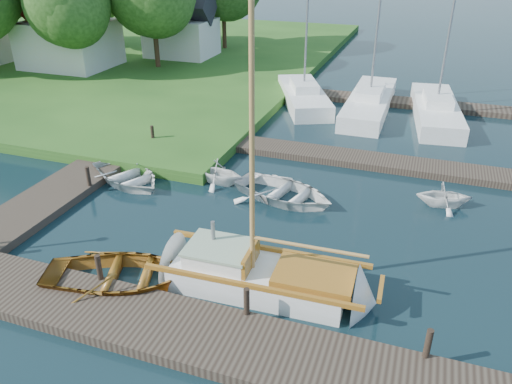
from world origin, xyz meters
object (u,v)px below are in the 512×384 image
(house_c, at_px, (181,29))
(sailboat, at_px, (265,279))
(house_a, at_px, (67,32))
(tender_c, at_px, (284,190))
(tender_b, at_px, (219,170))
(tender_a, at_px, (127,173))
(marina_boat_1, at_px, (370,101))
(mooring_post_4, at_px, (88,176))
(mooring_post_5, at_px, (153,134))
(mooring_post_1, at_px, (99,267))
(tender_d, at_px, (445,193))
(dinghy, at_px, (120,272))
(mooring_post_3, at_px, (428,343))
(marina_boat_0, at_px, (304,95))
(mooring_post_2, at_px, (247,301))
(marina_boat_2, at_px, (436,108))
(tree_2, at_px, (68,2))

(house_c, bearing_deg, sailboat, -58.71)
(sailboat, xyz_separation_m, house_a, (-21.49, 19.48, 2.62))
(tender_c, bearing_deg, tender_b, 95.65)
(tender_a, bearing_deg, marina_boat_1, -5.72)
(mooring_post_4, height_order, mooring_post_5, same)
(mooring_post_1, height_order, mooring_post_4, same)
(tender_d, bearing_deg, dinghy, 121.51)
(mooring_post_3, xyz_separation_m, dinghy, (-8.53, 0.30, -0.24))
(marina_boat_0, bearing_deg, mooring_post_2, 165.94)
(marina_boat_0, xyz_separation_m, marina_boat_1, (3.93, 0.06, -0.01))
(mooring_post_4, relative_size, marina_boat_1, 0.08)
(tender_c, bearing_deg, tender_a, 111.40)
(tender_a, xyz_separation_m, house_a, (-13.90, 14.72, 2.56))
(marina_boat_2, bearing_deg, sailboat, 159.59)
(tender_a, relative_size, tender_d, 1.92)
(tender_d, relative_size, marina_boat_1, 0.21)
(tender_c, xyz_separation_m, marina_boat_0, (-2.39, 12.21, 0.15))
(mooring_post_2, relative_size, tender_d, 0.39)
(tender_d, bearing_deg, tender_a, 88.71)
(tree_2, bearing_deg, tender_d, -23.55)
(tender_b, height_order, marina_boat_2, marina_boat_2)
(marina_boat_2, height_order, house_a, marina_boat_2)
(mooring_post_1, height_order, marina_boat_2, marina_boat_2)
(sailboat, height_order, dinghy, sailboat)
(tender_b, height_order, house_c, house_c)
(mooring_post_4, xyz_separation_m, tender_d, (13.28, 3.47, -0.17))
(tender_c, height_order, tender_d, tender_d)
(mooring_post_3, xyz_separation_m, tender_b, (-8.46, 7.47, -0.13))
(mooring_post_5, xyz_separation_m, sailboat, (8.49, -8.48, -0.36))
(mooring_post_4, height_order, marina_boat_2, marina_boat_2)
(house_c, bearing_deg, marina_boat_1, -25.89)
(dinghy, height_order, tender_c, dinghy)
(tender_a, height_order, marina_boat_0, marina_boat_0)
(tender_b, xyz_separation_m, house_a, (-17.54, 13.53, 2.39))
(dinghy, relative_size, tender_d, 2.18)
(house_a, relative_size, house_c, 1.19)
(marina_boat_0, bearing_deg, mooring_post_4, 136.12)
(dinghy, bearing_deg, tender_d, -65.91)
(mooring_post_3, bearing_deg, tender_d, 88.08)
(mooring_post_1, distance_m, marina_boat_2, 20.89)
(mooring_post_5, bearing_deg, tree_2, 140.55)
(mooring_post_4, height_order, tender_c, mooring_post_4)
(sailboat, bearing_deg, mooring_post_2, -91.41)
(mooring_post_2, distance_m, tender_d, 9.73)
(sailboat, bearing_deg, tender_b, 121.63)
(sailboat, relative_size, house_c, 1.86)
(mooring_post_2, xyz_separation_m, tender_b, (-3.96, 7.47, -0.13))
(house_a, bearing_deg, marina_boat_0, -5.77)
(mooring_post_2, xyz_separation_m, sailboat, (-0.01, 1.52, -0.36))
(mooring_post_3, relative_size, house_a, 0.13)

